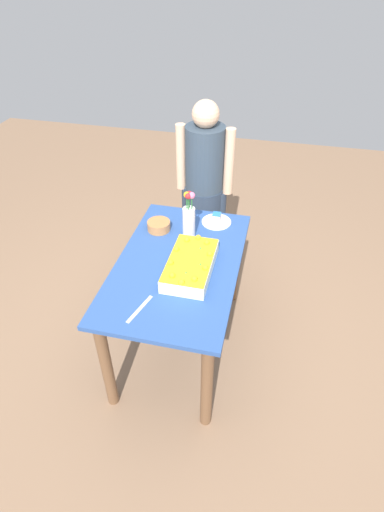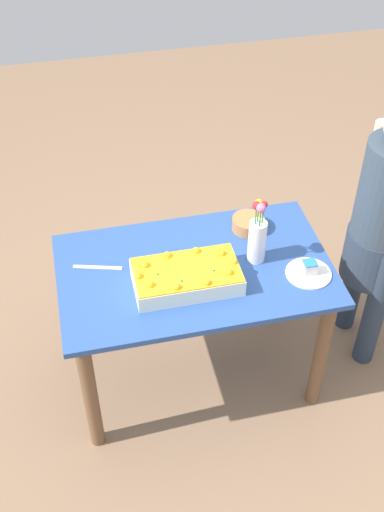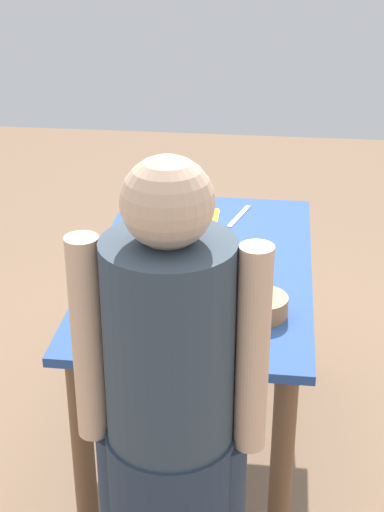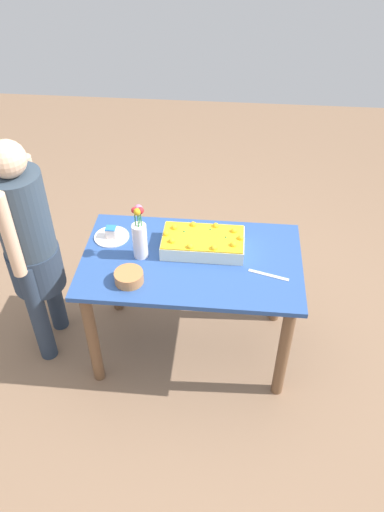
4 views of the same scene
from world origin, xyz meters
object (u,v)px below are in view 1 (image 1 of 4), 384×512
(serving_plate_with_slice, at_px, (216,220))
(cake_knife, at_px, (140,309))
(sheet_cake, at_px, (191,265))
(flower_vase, at_px, (189,219))
(person_standing, at_px, (204,182))
(fruit_bowl, at_px, (159,226))

(serving_plate_with_slice, height_order, cake_knife, serving_plate_with_slice)
(sheet_cake, relative_size, serving_plate_with_slice, 2.26)
(cake_knife, bearing_deg, sheet_cake, 168.71)
(sheet_cake, bearing_deg, flower_vase, 14.36)
(person_standing, bearing_deg, serving_plate_with_slice, 22.49)
(serving_plate_with_slice, distance_m, fruit_bowl, 0.42)
(flower_vase, bearing_deg, cake_knife, 171.73)
(serving_plate_with_slice, xyz_separation_m, cake_knife, (-0.94, 0.26, -0.02))
(cake_knife, bearing_deg, flower_vase, -172.25)
(serving_plate_with_slice, height_order, flower_vase, flower_vase)
(flower_vase, xyz_separation_m, fruit_bowl, (0.03, 0.23, -0.11))
(serving_plate_with_slice, height_order, person_standing, person_standing)
(cake_knife, bearing_deg, person_standing, -167.11)
(cake_knife, relative_size, flower_vase, 0.67)
(serving_plate_with_slice, relative_size, person_standing, 0.14)
(cake_knife, xyz_separation_m, fruit_bowl, (0.76, 0.12, 0.03))
(sheet_cake, height_order, fruit_bowl, sheet_cake)
(sheet_cake, height_order, cake_knife, sheet_cake)
(cake_knife, distance_m, person_standing, 1.38)
(flower_vase, relative_size, person_standing, 0.23)
(cake_knife, xyz_separation_m, person_standing, (1.37, -0.08, 0.08))
(serving_plate_with_slice, bearing_deg, person_standing, 22.49)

